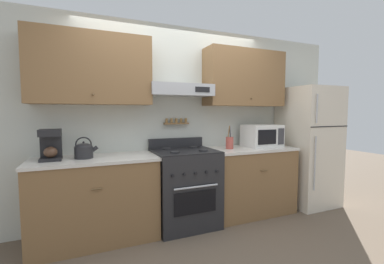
{
  "coord_description": "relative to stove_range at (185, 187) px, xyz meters",
  "views": [
    {
      "loc": [
        -1.14,
        -2.62,
        1.42
      ],
      "look_at": [
        0.08,
        0.27,
        1.17
      ],
      "focal_mm": 24.0,
      "sensor_mm": 36.0,
      "label": 1
    }
  ],
  "objects": [
    {
      "name": "stove_range",
      "position": [
        0.0,
        0.0,
        0.0
      ],
      "size": [
        0.76,
        0.7,
        1.07
      ],
      "color": "#232326",
      "rests_on": "ground_plane"
    },
    {
      "name": "refrigerator",
      "position": [
        2.02,
        -0.03,
        0.41
      ],
      "size": [
        0.72,
        0.75,
        1.78
      ],
      "color": "beige",
      "rests_on": "ground_plane"
    },
    {
      "name": "ground_plane",
      "position": [
        -0.0,
        -0.31,
        -0.48
      ],
      "size": [
        16.0,
        16.0,
        0.0
      ],
      "primitive_type": "plane",
      "color": "brown"
    },
    {
      "name": "wall_back",
      "position": [
        -0.03,
        0.3,
        1.03
      ],
      "size": [
        5.2,
        0.46,
        2.55
      ],
      "color": "silver",
      "rests_on": "ground_plane"
    },
    {
      "name": "counter_right",
      "position": [
        0.98,
        0.03,
        -0.02
      ],
      "size": [
        1.21,
        0.66,
        0.92
      ],
      "color": "brown",
      "rests_on": "ground_plane"
    },
    {
      "name": "utensil_crock",
      "position": [
        0.66,
        0.03,
        0.53
      ],
      "size": [
        0.1,
        0.1,
        0.31
      ],
      "color": "#B24C42",
      "rests_on": "counter_right"
    },
    {
      "name": "coffee_maker",
      "position": [
        -1.46,
        0.06,
        0.6
      ],
      "size": [
        0.2,
        0.22,
        0.32
      ],
      "color": "black",
      "rests_on": "counter_left"
    },
    {
      "name": "counter_left",
      "position": [
        -1.04,
        0.03,
        -0.02
      ],
      "size": [
        1.32,
        0.66,
        0.92
      ],
      "color": "brown",
      "rests_on": "ground_plane"
    },
    {
      "name": "tea_kettle",
      "position": [
        -1.15,
        0.03,
        0.53
      ],
      "size": [
        0.24,
        0.19,
        0.23
      ],
      "color": "#232326",
      "rests_on": "counter_left"
    },
    {
      "name": "microwave",
      "position": [
        1.21,
        0.05,
        0.6
      ],
      "size": [
        0.5,
        0.39,
        0.31
      ],
      "color": "white",
      "rests_on": "counter_right"
    }
  ]
}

